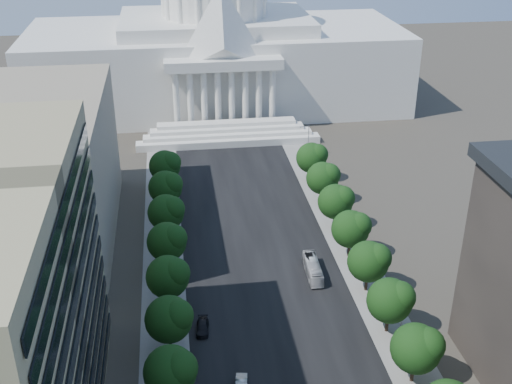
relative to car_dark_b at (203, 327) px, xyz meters
name	(u,v)px	position (x,y,z in m)	size (l,w,h in m)	color
road_asphalt	(256,247)	(12.61, 25.80, -0.73)	(30.00, 260.00, 0.01)	black
sidewalk_left	(163,253)	(-6.39, 25.80, -0.73)	(8.00, 260.00, 0.02)	gray
sidewalk_right	(345,240)	(31.61, 25.80, -0.73)	(8.00, 260.00, 0.02)	gray
capitol	(216,43)	(12.61, 120.69, 19.28)	(120.00, 56.00, 73.00)	white
office_block_left_far	(13,174)	(-35.39, 35.80, 14.27)	(38.00, 52.00, 30.00)	gray
tree_l_d	(172,371)	(-5.05, -16.40, 5.72)	(7.79, 7.60, 9.97)	#33261C
tree_l_e	(171,318)	(-5.05, -4.40, 5.72)	(7.79, 7.60, 9.97)	#33261C
tree_l_f	(169,276)	(-5.05, 7.60, 5.72)	(7.79, 7.60, 9.97)	#33261C
tree_l_g	(168,241)	(-5.05, 19.60, 5.72)	(7.79, 7.60, 9.97)	#33261C
tree_l_h	(168,212)	(-5.05, 31.60, 5.72)	(7.79, 7.60, 9.97)	#33261C
tree_l_i	(167,187)	(-5.05, 43.60, 5.72)	(7.79, 7.60, 9.97)	#33261C
tree_l_j	(166,165)	(-5.05, 55.60, 5.72)	(7.79, 7.60, 9.97)	#33261C
tree_r_d	(419,348)	(30.95, -16.40, 5.72)	(7.79, 7.60, 9.97)	#33261C
tree_r_e	(392,300)	(30.95, -4.40, 5.72)	(7.79, 7.60, 9.97)	#33261C
tree_r_f	(370,261)	(30.95, 7.60, 5.72)	(7.79, 7.60, 9.97)	#33261C
tree_r_g	(352,228)	(30.95, 19.60, 5.72)	(7.79, 7.60, 9.97)	#33261C
tree_r_h	(337,201)	(30.95, 31.60, 5.72)	(7.79, 7.60, 9.97)	#33261C
tree_r_i	(324,177)	(30.95, 43.60, 5.72)	(7.79, 7.60, 9.97)	#33261C
tree_r_j	(313,157)	(30.95, 55.60, 5.72)	(7.79, 7.60, 9.97)	#33261C
streetlight_c	(400,301)	(32.51, -4.20, 5.09)	(2.61, 0.44, 9.00)	gray
streetlight_d	(358,227)	(32.51, 20.80, 5.09)	(2.61, 0.44, 9.00)	gray
streetlight_e	(328,175)	(32.51, 45.80, 5.09)	(2.61, 0.44, 9.00)	gray
streetlight_f	(306,137)	(32.51, 70.80, 5.09)	(2.61, 0.44, 9.00)	gray
car_dark_b	(203,327)	(0.00, 0.00, 0.00)	(2.05, 5.05, 1.47)	black
city_bus	(313,269)	(21.97, 14.01, 0.69)	(2.39, 10.23, 2.85)	silver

